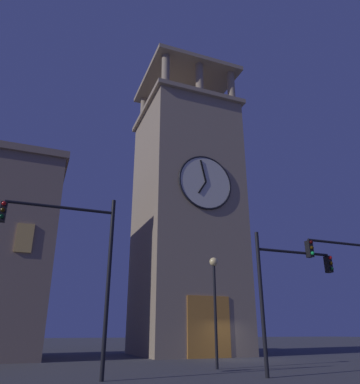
{
  "coord_description": "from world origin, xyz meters",
  "views": [
    {
      "loc": [
        12.54,
        22.09,
        1.63
      ],
      "look_at": [
        1.59,
        -5.92,
        13.16
      ],
      "focal_mm": 34.27,
      "sensor_mm": 36.0,
      "label": 1
    }
  ],
  "objects_px": {
    "traffic_signal_far": "(286,281)",
    "street_lamp": "(215,289)",
    "traffic_signal_near": "(77,253)",
    "traffic_signal_mid": "(358,277)",
    "clocktower": "(186,216)"
  },
  "relations": [
    {
      "from": "traffic_signal_far",
      "to": "street_lamp",
      "type": "relative_size",
      "value": 1.08
    },
    {
      "from": "traffic_signal_mid",
      "to": "street_lamp",
      "type": "height_order",
      "value": "traffic_signal_mid"
    },
    {
      "from": "traffic_signal_far",
      "to": "street_lamp",
      "type": "xyz_separation_m",
      "value": [
        1.46,
        -3.85,
        -0.02
      ]
    },
    {
      "from": "traffic_signal_mid",
      "to": "traffic_signal_far",
      "type": "distance_m",
      "value": 3.94
    },
    {
      "from": "traffic_signal_mid",
      "to": "street_lamp",
      "type": "bearing_deg",
      "value": -36.64
    },
    {
      "from": "traffic_signal_mid",
      "to": "traffic_signal_far",
      "type": "height_order",
      "value": "traffic_signal_mid"
    },
    {
      "from": "clocktower",
      "to": "traffic_signal_mid",
      "type": "bearing_deg",
      "value": 99.26
    },
    {
      "from": "traffic_signal_near",
      "to": "street_lamp",
      "type": "bearing_deg",
      "value": -160.07
    },
    {
      "from": "traffic_signal_near",
      "to": "street_lamp",
      "type": "relative_size",
      "value": 1.29
    },
    {
      "from": "traffic_signal_mid",
      "to": "street_lamp",
      "type": "relative_size",
      "value": 1.15
    },
    {
      "from": "clocktower",
      "to": "street_lamp",
      "type": "bearing_deg",
      "value": 74.91
    },
    {
      "from": "traffic_signal_far",
      "to": "street_lamp",
      "type": "bearing_deg",
      "value": -69.19
    },
    {
      "from": "traffic_signal_mid",
      "to": "street_lamp",
      "type": "xyz_separation_m",
      "value": [
        5.39,
        -4.01,
        -0.36
      ]
    },
    {
      "from": "traffic_signal_far",
      "to": "street_lamp",
      "type": "distance_m",
      "value": 4.11
    },
    {
      "from": "traffic_signal_near",
      "to": "traffic_signal_mid",
      "type": "distance_m",
      "value": 12.6
    }
  ]
}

